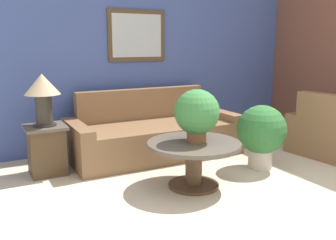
% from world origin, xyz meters
% --- Properties ---
extents(ground_plane, '(20.00, 20.00, 0.00)m').
position_xyz_m(ground_plane, '(0.00, 0.00, 0.00)').
color(ground_plane, beige).
extents(wall_back, '(6.86, 0.09, 2.60)m').
position_xyz_m(wall_back, '(-0.00, 2.87, 1.31)').
color(wall_back, '#42569E').
rests_on(wall_back, ground_plane).
extents(couch_main, '(2.27, 1.00, 0.88)m').
position_xyz_m(couch_main, '(-0.25, 2.24, 0.28)').
color(couch_main, brown).
rests_on(couch_main, ground_plane).
extents(armchair, '(0.96, 1.11, 0.88)m').
position_xyz_m(armchair, '(1.91, 1.08, 0.28)').
color(armchair, brown).
rests_on(armchair, ground_plane).
extents(coffee_table, '(0.99, 0.99, 0.49)m').
position_xyz_m(coffee_table, '(-0.37, 0.99, 0.35)').
color(coffee_table, '#4C3823').
rests_on(coffee_table, ground_plane).
extents(side_table, '(0.46, 0.46, 0.58)m').
position_xyz_m(side_table, '(-1.69, 2.13, 0.30)').
color(side_table, '#4C3823').
rests_on(side_table, ground_plane).
extents(table_lamp, '(0.40, 0.40, 0.60)m').
position_xyz_m(table_lamp, '(-1.69, 2.13, 0.98)').
color(table_lamp, '#2D2823').
rests_on(table_lamp, side_table).
extents(potted_plant_on_table, '(0.47, 0.47, 0.56)m').
position_xyz_m(potted_plant_on_table, '(-0.34, 0.99, 0.80)').
color(potted_plant_on_table, brown).
rests_on(potted_plant_on_table, coffee_table).
extents(potted_plant_floor, '(0.59, 0.59, 0.78)m').
position_xyz_m(potted_plant_floor, '(0.66, 1.12, 0.45)').
color(potted_plant_floor, beige).
rests_on(potted_plant_floor, ground_plane).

